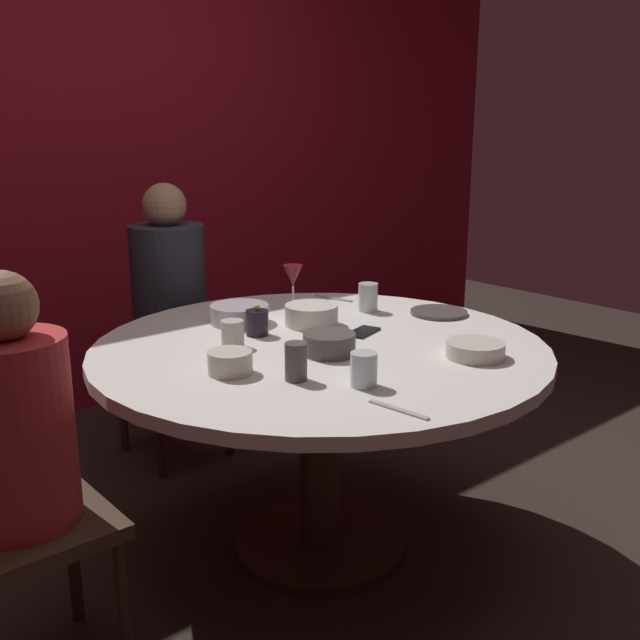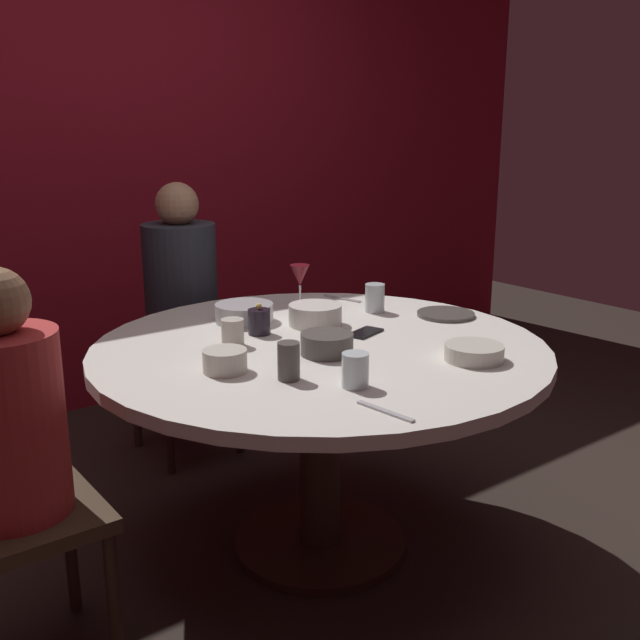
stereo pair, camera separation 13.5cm
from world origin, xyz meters
name	(u,v)px [view 2 (the right image)]	position (x,y,z in m)	size (l,w,h in m)	color
ground_plane	(320,545)	(0.00, 0.00, 0.00)	(8.00, 8.00, 0.00)	#2D231E
back_wall	(99,152)	(0.00, 1.82, 1.30)	(6.00, 0.10, 2.60)	maroon
dining_table	(320,382)	(0.00, 0.00, 0.61)	(1.48, 1.48, 0.74)	silver
seated_diner_left	(9,433)	(-0.98, 0.00, 0.69)	(0.40, 0.40, 1.11)	#3F2D1E
seated_diner_back	(181,292)	(0.00, 0.99, 0.74)	(0.40, 0.40, 1.20)	#3F2D1E
candle_holder	(259,322)	(-0.10, 0.22, 0.79)	(0.08, 0.08, 0.11)	black
wine_glass	(300,277)	(0.21, 0.40, 0.87)	(0.08, 0.08, 0.18)	silver
dinner_plate	(446,314)	(0.59, 0.00, 0.75)	(0.21, 0.21, 0.01)	#4C4742
cell_phone	(365,333)	(0.19, 0.00, 0.75)	(0.07, 0.14, 0.01)	black
bowl_serving_large	(244,313)	(-0.05, 0.38, 0.78)	(0.21, 0.21, 0.07)	#B7B7BC
bowl_salad_center	(225,361)	(-0.39, -0.06, 0.78)	(0.13, 0.13, 0.07)	beige
bowl_small_white	(327,344)	(-0.05, -0.10, 0.78)	(0.16, 0.16, 0.07)	#4C4742
bowl_sauce_side	(315,315)	(0.13, 0.19, 0.78)	(0.19, 0.19, 0.07)	silver
bowl_rice_portion	(474,352)	(0.27, -0.42, 0.77)	(0.18, 0.18, 0.05)	beige
cup_near_candle	(355,370)	(-0.17, -0.38, 0.79)	(0.07, 0.07, 0.10)	silver
cup_by_left_diner	(375,298)	(0.42, 0.21, 0.80)	(0.07, 0.07, 0.11)	silver
cup_by_right_diner	(233,332)	(-0.24, 0.15, 0.79)	(0.07, 0.07, 0.09)	beige
cup_center_front	(289,361)	(-0.28, -0.22, 0.80)	(0.06, 0.06, 0.11)	#4C4742
fork_near_plate	(342,299)	(0.45, 0.44, 0.75)	(0.02, 0.18, 0.01)	#B7B7BC
knife_near_plate	(385,411)	(-0.23, -0.57, 0.75)	(0.02, 0.18, 0.01)	#B7B7BC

